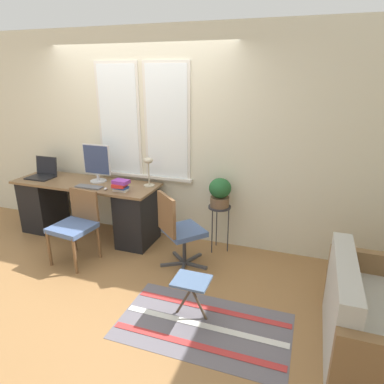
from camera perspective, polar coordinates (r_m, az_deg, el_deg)
ground_plane at (r=4.48m, az=-11.55°, el=-9.89°), size 14.00×14.00×0.00m
wall_back_with_window at (r=4.62m, az=-8.14°, el=9.11°), size 9.00×0.12×2.70m
desk at (r=4.91m, az=-16.95°, el=-2.43°), size 1.99×0.63×0.77m
laptop at (r=5.22m, az=-23.63°, el=2.90°), size 0.35×0.29×0.27m
monitor at (r=4.71m, az=-15.58°, el=4.69°), size 0.39×0.21×0.50m
keyboard at (r=4.55m, az=-16.78°, el=0.82°), size 0.35×0.12×0.02m
mouse at (r=4.40m, az=-14.19°, el=0.51°), size 0.04×0.06×0.03m
desk_lamp at (r=4.39m, az=-7.26°, el=4.30°), size 0.15×0.15×0.37m
book_stack at (r=4.30m, az=-11.83°, el=1.14°), size 0.21×0.18×0.14m
desk_chair_wooden at (r=4.28m, az=-18.79°, el=-4.99°), size 0.50×0.51×0.84m
office_chair_swivel at (r=3.91m, az=-2.26°, el=-6.21°), size 0.60×0.60×0.91m
couch_loveseat at (r=3.21m, az=28.50°, el=-19.24°), size 0.81×1.26×0.80m
plant_stand at (r=4.25m, az=4.59°, el=-3.19°), size 0.28×0.28×0.60m
potted_plant at (r=4.16m, az=4.68°, el=0.03°), size 0.27×0.27×0.36m
floor_rug_striped at (r=3.30m, az=1.95°, el=-21.39°), size 1.53×0.86×0.01m
folding_stool at (r=3.20m, az=-0.10°, el=-15.12°), size 0.33×0.28×0.40m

